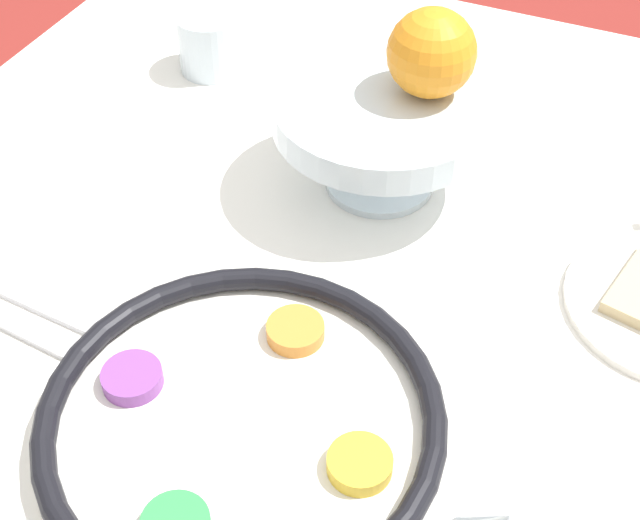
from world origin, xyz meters
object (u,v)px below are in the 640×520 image
seder_plate (241,421)px  cup_near (210,42)px  orange_fruit (432,53)px  fruit_stand (383,119)px

seder_plate → cup_near: (0.46, 0.28, 0.02)m
orange_fruit → cup_near: bearing=72.6°
seder_plate → orange_fruit: (0.36, -0.02, 0.13)m
fruit_stand → cup_near: 0.30m
fruit_stand → orange_fruit: (0.03, -0.03, 0.07)m
seder_plate → cup_near: size_ratio=4.22×
orange_fruit → cup_near: 0.33m
fruit_stand → orange_fruit: 0.08m
fruit_stand → orange_fruit: bearing=-48.1°
orange_fruit → cup_near: size_ratio=1.12×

